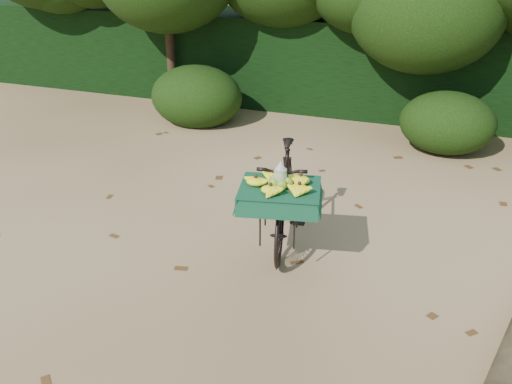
% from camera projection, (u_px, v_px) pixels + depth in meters
% --- Properties ---
extents(ground, '(80.00, 80.00, 0.00)m').
position_uv_depth(ground, '(276.00, 271.00, 5.83)').
color(ground, tan).
rests_on(ground, ground).
extents(vendor_bicycle, '(1.06, 1.99, 1.15)m').
position_uv_depth(vendor_bicycle, '(284.00, 195.00, 6.18)').
color(vendor_bicycle, black).
rests_on(vendor_bicycle, ground).
extents(hedge_backdrop, '(26.00, 1.80, 1.80)m').
position_uv_depth(hedge_backdrop, '(376.00, 65.00, 10.77)').
color(hedge_backdrop, black).
rests_on(hedge_backdrop, ground).
extents(tree_row, '(14.50, 2.00, 4.00)m').
position_uv_depth(tree_row, '(339.00, 11.00, 9.81)').
color(tree_row, black).
rests_on(tree_row, ground).
extents(bush_clumps, '(8.80, 1.70, 0.90)m').
position_uv_depth(bush_clumps, '(385.00, 119.00, 9.11)').
color(bush_clumps, black).
rests_on(bush_clumps, ground).
extents(leaf_litter, '(7.00, 7.30, 0.01)m').
position_uv_depth(leaf_litter, '(294.00, 242.00, 6.37)').
color(leaf_litter, '#4F3015').
rests_on(leaf_litter, ground).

